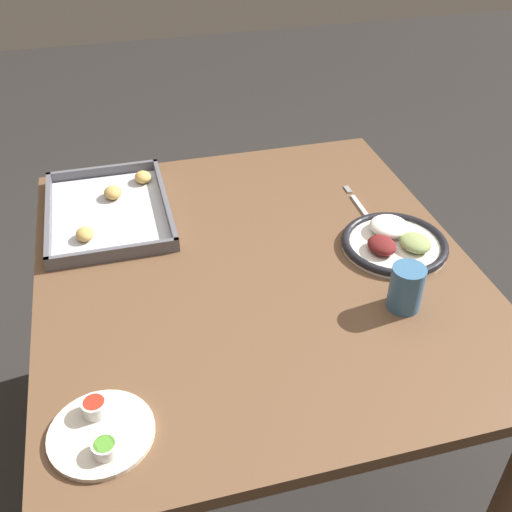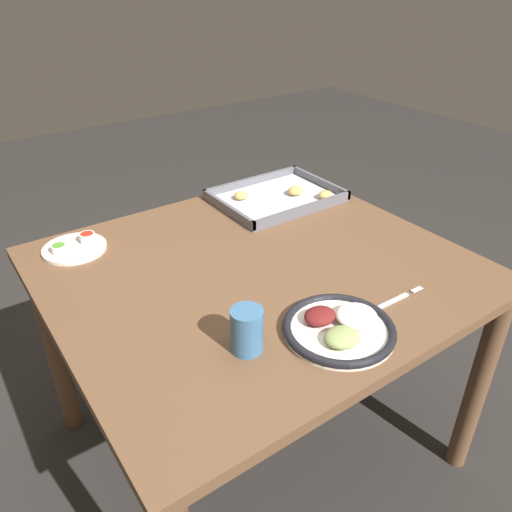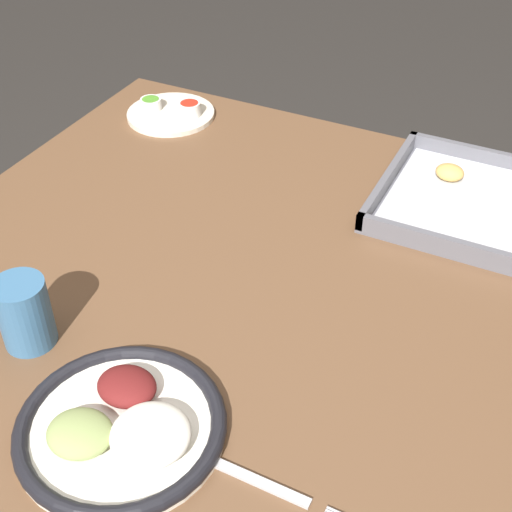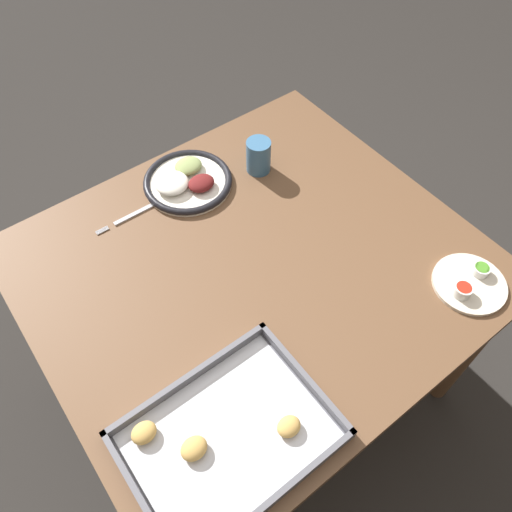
{
  "view_description": "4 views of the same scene",
  "coord_description": "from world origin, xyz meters",
  "px_view_note": "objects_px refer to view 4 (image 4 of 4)",
  "views": [
    {
      "loc": [
        -1.04,
        0.27,
        1.56
      ],
      "look_at": [
        -0.01,
        0.0,
        0.74
      ],
      "focal_mm": 42.0,
      "sensor_mm": 36.0,
      "label": 1
    },
    {
      "loc": [
        -0.67,
        -0.94,
        1.43
      ],
      "look_at": [
        -0.01,
        0.0,
        0.74
      ],
      "focal_mm": 35.0,
      "sensor_mm": 36.0,
      "label": 2
    },
    {
      "loc": [
        0.36,
        -0.74,
        1.41
      ],
      "look_at": [
        -0.01,
        0.0,
        0.74
      ],
      "focal_mm": 50.0,
      "sensor_mm": 36.0,
      "label": 3
    },
    {
      "loc": [
        0.43,
        0.58,
        1.74
      ],
      "look_at": [
        -0.01,
        0.0,
        0.74
      ],
      "focal_mm": 35.0,
      "sensor_mm": 36.0,
      "label": 4
    }
  ],
  "objects_px": {
    "dinner_plate": "(187,181)",
    "saucer_plate": "(470,283)",
    "fork": "(138,212)",
    "drinking_cup": "(259,156)",
    "baking_tray": "(226,436)"
  },
  "relations": [
    {
      "from": "fork",
      "to": "saucer_plate",
      "type": "height_order",
      "value": "saucer_plate"
    },
    {
      "from": "dinner_plate",
      "to": "baking_tray",
      "type": "height_order",
      "value": "dinner_plate"
    },
    {
      "from": "fork",
      "to": "drinking_cup",
      "type": "relative_size",
      "value": 2.26
    },
    {
      "from": "dinner_plate",
      "to": "saucer_plate",
      "type": "height_order",
      "value": "dinner_plate"
    },
    {
      "from": "dinner_plate",
      "to": "fork",
      "type": "bearing_deg",
      "value": 3.56
    },
    {
      "from": "saucer_plate",
      "to": "drinking_cup",
      "type": "relative_size",
      "value": 1.78
    },
    {
      "from": "fork",
      "to": "drinking_cup",
      "type": "distance_m",
      "value": 0.37
    },
    {
      "from": "dinner_plate",
      "to": "fork",
      "type": "distance_m",
      "value": 0.16
    },
    {
      "from": "saucer_plate",
      "to": "baking_tray",
      "type": "distance_m",
      "value": 0.69
    },
    {
      "from": "dinner_plate",
      "to": "saucer_plate",
      "type": "relative_size",
      "value": 1.41
    },
    {
      "from": "saucer_plate",
      "to": "drinking_cup",
      "type": "bearing_deg",
      "value": -75.29
    },
    {
      "from": "dinner_plate",
      "to": "baking_tray",
      "type": "xyz_separation_m",
      "value": [
        0.32,
        0.65,
        -0.0
      ]
    },
    {
      "from": "baking_tray",
      "to": "saucer_plate",
      "type": "bearing_deg",
      "value": 175.08
    },
    {
      "from": "dinner_plate",
      "to": "baking_tray",
      "type": "bearing_deg",
      "value": 63.77
    },
    {
      "from": "fork",
      "to": "drinking_cup",
      "type": "bearing_deg",
      "value": 170.98
    }
  ]
}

